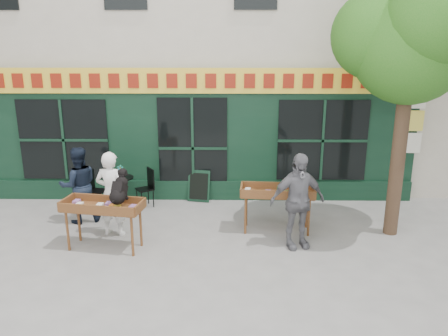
{
  "coord_description": "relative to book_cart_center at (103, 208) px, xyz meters",
  "views": [
    {
      "loc": [
        0.92,
        -8.23,
        3.81
      ],
      "look_at": [
        0.8,
        0.5,
        1.35
      ],
      "focal_mm": 35.0,
      "sensor_mm": 36.0,
      "label": 1
    }
  ],
  "objects": [
    {
      "name": "book_cart_right",
      "position": [
        3.41,
        0.88,
        0.0
      ],
      "size": [
        1.54,
        0.73,
        0.99
      ],
      "rotation": [
        0.0,
        0.0,
        -0.07
      ],
      "color": "brown",
      "rests_on": "ground"
    },
    {
      "name": "book_cart_center",
      "position": [
        0.0,
        0.0,
        0.0
      ],
      "size": [
        1.58,
        0.86,
        0.99
      ],
      "rotation": [
        0.0,
        0.0,
        -0.17
      ],
      "color": "brown",
      "rests_on": "ground"
    },
    {
      "name": "building",
      "position": [
        1.49,
        6.46,
        4.15
      ],
      "size": [
        14.0,
        7.26,
        10.0
      ],
      "color": "beige",
      "rests_on": "ground"
    },
    {
      "name": "woman",
      "position": [
        -0.0,
        0.65,
        0.07
      ],
      "size": [
        0.71,
        0.53,
        1.78
      ],
      "primitive_type": "imported",
      "rotation": [
        0.0,
        0.0,
        2.97
      ],
      "color": "white",
      "rests_on": "ground"
    },
    {
      "name": "potted_plant",
      "position": [
        -0.2,
        2.22,
        0.09
      ],
      "size": [
        0.17,
        0.12,
        0.3
      ],
      "primitive_type": "imported",
      "rotation": [
        0.0,
        0.0,
        0.07
      ],
      "color": "gray",
      "rests_on": "bistro_table"
    },
    {
      "name": "bistro_chair_right",
      "position": [
        0.42,
        2.32,
        -0.26
      ],
      "size": [
        0.5,
        0.5,
        0.95
      ],
      "rotation": [
        0.0,
        0.0,
        -0.97
      ],
      "color": "black",
      "rests_on": "ground"
    },
    {
      "name": "ground",
      "position": [
        1.49,
        0.49,
        -0.82
      ],
      "size": [
        80.0,
        80.0,
        0.0
      ],
      "primitive_type": "plane",
      "color": "slate",
      "rests_on": "ground"
    },
    {
      "name": "chalkboard",
      "position": [
        1.63,
        2.68,
        -0.42
      ],
      "size": [
        0.59,
        0.29,
        0.79
      ],
      "rotation": [
        0.0,
        0.0,
        -0.2
      ],
      "color": "black",
      "rests_on": "ground"
    },
    {
      "name": "street_tree",
      "position": [
        5.83,
        0.85,
        3.29
      ],
      "size": [
        3.05,
        2.9,
        5.6
      ],
      "color": "#382619",
      "rests_on": "ground"
    },
    {
      "name": "dog",
      "position": [
        0.35,
        -0.05,
        0.47
      ],
      "size": [
        0.44,
        0.65,
        0.6
      ],
      "primitive_type": null,
      "rotation": [
        0.0,
        0.0,
        -0.17
      ],
      "color": "black",
      "rests_on": "book_cart_center"
    },
    {
      "name": "man_right",
      "position": [
        3.71,
        0.13,
        0.12
      ],
      "size": [
        1.19,
        0.74,
        1.88
      ],
      "primitive_type": "imported",
      "rotation": [
        0.0,
        0.0,
        0.28
      ],
      "color": "slate",
      "rests_on": "ground"
    },
    {
      "name": "bistro_chair_left",
      "position": [
        -0.84,
        2.14,
        -0.26
      ],
      "size": [
        0.43,
        0.42,
        0.95
      ],
      "rotation": [
        0.0,
        0.0,
        1.38
      ],
      "color": "black",
      "rests_on": "ground"
    },
    {
      "name": "man_left",
      "position": [
        -0.9,
        1.32,
        0.03
      ],
      "size": [
        1.02,
        0.93,
        1.71
      ],
      "primitive_type": "imported",
      "rotation": [
        0.0,
        0.0,
        3.56
      ],
      "color": "black",
      "rests_on": "ground"
    },
    {
      "name": "bistro_table",
      "position": [
        -0.2,
        2.22,
        -0.28
      ],
      "size": [
        0.6,
        0.6,
        0.76
      ],
      "color": "black",
      "rests_on": "ground"
    }
  ]
}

